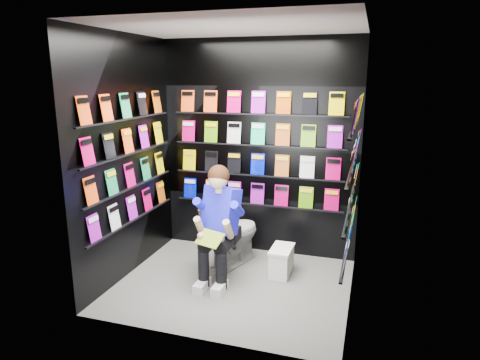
% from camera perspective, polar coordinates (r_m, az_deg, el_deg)
% --- Properties ---
extents(floor, '(2.40, 2.40, 0.00)m').
position_cam_1_polar(floor, '(4.68, -0.94, -13.79)').
color(floor, slate).
rests_on(floor, ground).
extents(ceiling, '(2.40, 2.40, 0.00)m').
position_cam_1_polar(ceiling, '(4.17, -1.08, 19.77)').
color(ceiling, white).
rests_on(ceiling, floor).
extents(wall_back, '(2.40, 0.04, 2.60)m').
position_cam_1_polar(wall_back, '(5.18, 2.48, 4.15)').
color(wall_back, black).
rests_on(wall_back, floor).
extents(wall_front, '(2.40, 0.04, 2.60)m').
position_cam_1_polar(wall_front, '(3.33, -6.42, -1.35)').
color(wall_front, black).
rests_on(wall_front, floor).
extents(wall_left, '(0.04, 2.00, 2.60)m').
position_cam_1_polar(wall_left, '(4.74, -14.91, 2.81)').
color(wall_left, black).
rests_on(wall_left, floor).
extents(wall_right, '(0.04, 2.00, 2.60)m').
position_cam_1_polar(wall_right, '(4.03, 15.42, 0.90)').
color(wall_right, black).
rests_on(wall_right, floor).
extents(comics_back, '(2.10, 0.06, 1.37)m').
position_cam_1_polar(comics_back, '(5.15, 2.40, 4.15)').
color(comics_back, '#C3065C').
rests_on(comics_back, wall_back).
extents(comics_left, '(0.06, 1.70, 1.37)m').
position_cam_1_polar(comics_left, '(4.73, -14.61, 2.86)').
color(comics_left, '#C3065C').
rests_on(comics_left, wall_left).
extents(comics_right, '(0.06, 1.70, 1.37)m').
position_cam_1_polar(comics_right, '(4.03, 15.00, 1.00)').
color(comics_right, '#C3065C').
rests_on(comics_right, wall_right).
extents(toilet, '(0.64, 0.85, 0.73)m').
position_cam_1_polar(toilet, '(5.03, -0.97, -7.15)').
color(toilet, silver).
rests_on(toilet, floor).
extents(longbox, '(0.21, 0.38, 0.28)m').
position_cam_1_polar(longbox, '(4.87, 5.54, -10.83)').
color(longbox, white).
rests_on(longbox, floor).
extents(longbox_lid, '(0.23, 0.40, 0.03)m').
position_cam_1_polar(longbox_lid, '(4.81, 5.58, -9.14)').
color(longbox_lid, white).
rests_on(longbox_lid, longbox).
extents(reader, '(0.72, 0.86, 1.36)m').
position_cam_1_polar(reader, '(4.56, -2.49, -4.15)').
color(reader, '#2D2BE9').
rests_on(reader, toilet).
extents(held_comic, '(0.32, 0.25, 0.12)m').
position_cam_1_polar(held_comic, '(4.32, -4.05, -7.79)').
color(held_comic, green).
rests_on(held_comic, reader).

